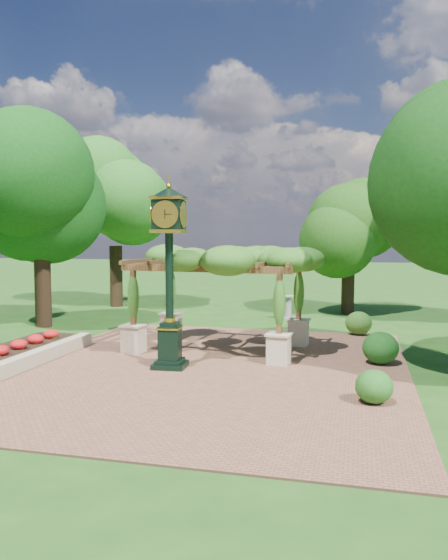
# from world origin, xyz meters

# --- Properties ---
(ground) EXTENTS (120.00, 120.00, 0.00)m
(ground) POSITION_xyz_m (0.00, 0.00, 0.00)
(ground) COLOR #1E4714
(ground) RESTS_ON ground
(brick_plaza) EXTENTS (10.00, 12.00, 0.04)m
(brick_plaza) POSITION_xyz_m (0.00, 1.00, 0.02)
(brick_plaza) COLOR brown
(brick_plaza) RESTS_ON ground
(border_wall) EXTENTS (0.35, 5.00, 0.40)m
(border_wall) POSITION_xyz_m (-4.60, 0.50, 0.20)
(border_wall) COLOR #C6B793
(border_wall) RESTS_ON ground
(flower_bed) EXTENTS (1.50, 5.00, 0.36)m
(flower_bed) POSITION_xyz_m (-5.50, 0.50, 0.18)
(flower_bed) COLOR red
(flower_bed) RESTS_ON ground
(pedestal_clock) EXTENTS (1.01, 1.01, 4.74)m
(pedestal_clock) POSITION_xyz_m (-1.01, 0.75, 2.84)
(pedestal_clock) COLOR black
(pedestal_clock) RESTS_ON brick_plaza
(pergola) EXTENTS (5.30, 3.60, 3.17)m
(pergola) POSITION_xyz_m (-0.36, 3.30, 2.61)
(pergola) COLOR beige
(pergola) RESTS_ON brick_plaza
(sundial) EXTENTS (0.63, 0.63, 0.99)m
(sundial) POSITION_xyz_m (0.90, 9.85, 0.44)
(sundial) COLOR gray
(sundial) RESTS_ON ground
(shrub_front) EXTENTS (0.86, 0.86, 0.69)m
(shrub_front) POSITION_xyz_m (4.06, -1.12, 0.39)
(shrub_front) COLOR #205A19
(shrub_front) RESTS_ON brick_plaza
(shrub_mid) EXTENTS (0.97, 0.97, 0.86)m
(shrub_mid) POSITION_xyz_m (4.31, 2.48, 0.47)
(shrub_mid) COLOR #174C15
(shrub_mid) RESTS_ON brick_plaza
(shrub_back) EXTENTS (0.93, 0.93, 0.81)m
(shrub_back) POSITION_xyz_m (3.73, 6.74, 0.44)
(shrub_back) COLOR #33671D
(shrub_back) RESTS_ON brick_plaza
(tree_west_near) EXTENTS (4.45, 4.45, 7.04)m
(tree_west_near) POSITION_xyz_m (-7.91, 5.86, 4.84)
(tree_west_near) COLOR #311E13
(tree_west_near) RESTS_ON ground
(tree_west_far) EXTENTS (3.67, 3.67, 7.62)m
(tree_west_far) POSITION_xyz_m (-7.78, 11.99, 5.22)
(tree_west_far) COLOR black
(tree_west_far) RESTS_ON ground
(tree_north) EXTENTS (3.45, 3.45, 5.76)m
(tree_north) POSITION_xyz_m (3.25, 12.08, 3.95)
(tree_north) COLOR black
(tree_north) RESTS_ON ground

